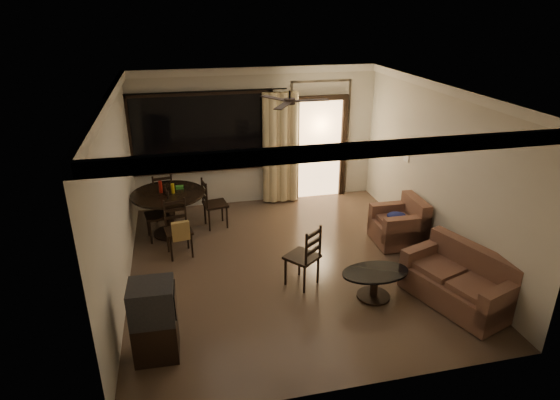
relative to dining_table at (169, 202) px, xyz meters
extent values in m
plane|color=#7F6651|center=(1.84, -1.54, -0.64)|extent=(5.50, 5.50, 0.00)
plane|color=beige|center=(1.84, 1.21, 0.76)|extent=(5.00, 0.00, 5.00)
plane|color=beige|center=(1.84, -4.29, 0.76)|extent=(5.00, 0.00, 5.00)
plane|color=beige|center=(-0.66, -1.54, 0.76)|extent=(0.00, 5.50, 5.50)
plane|color=beige|center=(4.34, -1.54, 0.76)|extent=(0.00, 5.50, 5.50)
plane|color=white|center=(1.84, -1.54, 2.16)|extent=(5.50, 5.50, 0.00)
cube|color=black|center=(0.74, 1.18, 0.94)|extent=(2.70, 0.04, 1.45)
cylinder|color=black|center=(0.84, 1.09, 1.74)|extent=(3.20, 0.03, 0.03)
cube|color=#FFC684|center=(3.19, 1.16, 0.41)|extent=(0.91, 0.03, 2.08)
cube|color=white|center=(4.33, -0.49, 0.66)|extent=(0.02, 0.18, 0.12)
cylinder|color=black|center=(1.84, -1.54, 2.10)|extent=(0.03, 0.03, 0.12)
cylinder|color=black|center=(1.84, -1.54, 2.01)|extent=(0.16, 0.16, 0.08)
cylinder|color=black|center=(0.00, 0.00, 0.15)|extent=(1.30, 1.30, 0.04)
cylinder|color=black|center=(0.00, 0.00, -0.24)|extent=(0.13, 0.13, 0.76)
cylinder|color=black|center=(0.00, 0.00, -0.62)|extent=(0.65, 0.65, 0.03)
cylinder|color=maroon|center=(-0.12, 0.03, 0.28)|extent=(0.06, 0.06, 0.22)
cylinder|color=#B99813|center=(0.09, -0.04, 0.26)|extent=(0.06, 0.06, 0.18)
cube|color=#2D8126|center=(0.21, 0.16, 0.20)|extent=(0.14, 0.10, 0.05)
cube|color=black|center=(-0.21, -0.14, -0.19)|extent=(0.48, 0.48, 0.04)
cube|color=black|center=(0.84, 0.13, -0.19)|extent=(0.48, 0.48, 0.04)
cube|color=black|center=(0.13, -0.84, -0.19)|extent=(0.48, 0.48, 0.04)
cube|color=#A98048|center=(0.17, -1.07, -0.09)|extent=(0.29, 0.12, 0.32)
cube|color=black|center=(-0.13, 0.76, -0.19)|extent=(0.48, 0.48, 0.04)
cube|color=black|center=(-0.21, -3.26, -0.38)|extent=(0.53, 0.48, 0.52)
cube|color=black|center=(-0.21, -3.26, 0.12)|extent=(0.53, 0.48, 0.47)
cube|color=black|center=(0.05, -3.27, 0.12)|extent=(0.03, 0.37, 0.32)
cube|color=#492822|center=(3.89, -3.12, -0.43)|extent=(1.23, 1.66, 0.37)
cube|color=#492822|center=(4.18, -3.02, -0.13)|extent=(0.66, 1.47, 0.60)
cube|color=#492822|center=(4.10, -3.74, -0.25)|extent=(0.80, 0.41, 0.46)
cube|color=#492822|center=(3.68, -2.49, -0.25)|extent=(0.80, 0.41, 0.46)
cube|color=#492822|center=(3.85, -3.13, -0.22)|extent=(0.95, 1.41, 0.11)
cube|color=#492822|center=(3.89, -1.25, -0.43)|extent=(0.82, 0.82, 0.38)
cube|color=#492822|center=(4.20, -1.26, -0.12)|extent=(0.21, 0.80, 0.61)
cube|color=#492822|center=(3.88, -1.57, -0.24)|extent=(0.80, 0.19, 0.47)
cube|color=#492822|center=(3.90, -0.94, -0.24)|extent=(0.80, 0.19, 0.47)
cube|color=#492822|center=(3.84, -1.25, -0.21)|extent=(0.58, 0.62, 0.11)
ellipsoid|color=navy|center=(3.84, -1.25, -0.11)|extent=(0.34, 0.28, 0.10)
ellipsoid|color=black|center=(2.82, -2.73, -0.23)|extent=(0.97, 0.58, 0.03)
cylinder|color=black|center=(2.82, -2.73, -0.43)|extent=(0.11, 0.11, 0.39)
cylinder|color=black|center=(2.82, -2.73, -0.62)|extent=(0.48, 0.48, 0.03)
cube|color=black|center=(1.90, -2.15, -0.18)|extent=(0.61, 0.61, 0.04)
camera|label=1|loc=(0.23, -7.98, 3.30)|focal=30.00mm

